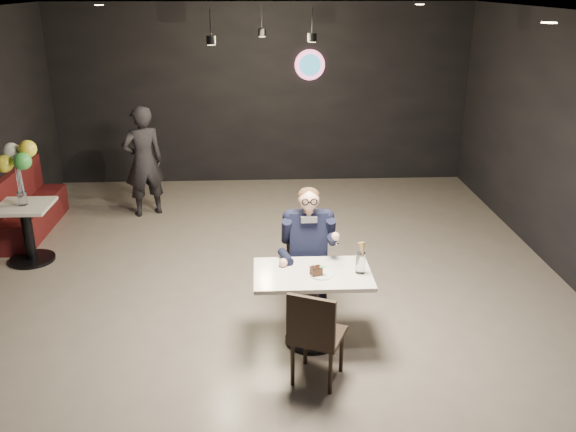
{
  "coord_description": "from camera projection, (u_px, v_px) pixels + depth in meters",
  "views": [
    {
      "loc": [
        -0.06,
        -5.84,
        3.3
      ],
      "look_at": [
        0.21,
        -0.13,
        1.09
      ],
      "focal_mm": 38.0,
      "sensor_mm": 36.0,
      "label": 1
    }
  ],
  "objects": [
    {
      "name": "main_table",
      "position": [
        312.0,
        307.0,
        5.84
      ],
      "size": [
        1.1,
        0.7,
        0.75
      ],
      "primitive_type": "cube",
      "color": "white",
      "rests_on": "floor"
    },
    {
      "name": "balloon_vase",
      "position": [
        22.0,
        199.0,
        7.39
      ],
      "size": [
        0.11,
        0.11,
        0.16
      ],
      "primitive_type": "cylinder",
      "color": "silver",
      "rests_on": "side_table"
    },
    {
      "name": "side_table",
      "position": [
        28.0,
        231.0,
        7.55
      ],
      "size": [
        0.64,
        0.64,
        0.8
      ],
      "primitive_type": "cube",
      "color": "white",
      "rests_on": "floor"
    },
    {
      "name": "mint_leaf",
      "position": [
        323.0,
        267.0,
        5.6
      ],
      "size": [
        0.07,
        0.04,
        0.01
      ],
      "primitive_type": "ellipsoid",
      "color": "green",
      "rests_on": "cake_slice"
    },
    {
      "name": "dessert_plate",
      "position": [
        321.0,
        275.0,
        5.64
      ],
      "size": [
        0.22,
        0.22,
        0.01
      ],
      "primitive_type": "cylinder",
      "color": "white",
      "rests_on": "main_table"
    },
    {
      "name": "chair_near",
      "position": [
        318.0,
        333.0,
        5.25
      ],
      "size": [
        0.57,
        0.59,
        0.92
      ],
      "primitive_type": "cube",
      "rotation": [
        0.0,
        0.0,
        -0.41
      ],
      "color": "black",
      "rests_on": "floor"
    },
    {
      "name": "pendant_lights",
      "position": [
        262.0,
        18.0,
        7.46
      ],
      "size": [
        1.4,
        1.2,
        0.36
      ],
      "primitive_type": "cube",
      "color": "black",
      "rests_on": "floor"
    },
    {
      "name": "wafer_cone",
      "position": [
        362.0,
        250.0,
        5.57
      ],
      "size": [
        0.08,
        0.08,
        0.14
      ],
      "primitive_type": "cone",
      "rotation": [
        0.0,
        0.0,
        0.26
      ],
      "color": "tan",
      "rests_on": "sundae_glass"
    },
    {
      "name": "sundae_glass",
      "position": [
        360.0,
        263.0,
        5.66
      ],
      "size": [
        0.09,
        0.09,
        0.2
      ],
      "primitive_type": "cylinder",
      "color": "silver",
      "rests_on": "main_table"
    },
    {
      "name": "passerby",
      "position": [
        144.0,
        161.0,
        8.94
      ],
      "size": [
        0.71,
        0.62,
        1.65
      ],
      "primitive_type": "imported",
      "rotation": [
        0.0,
        0.0,
        3.6
      ],
      "color": "black",
      "rests_on": "floor"
    },
    {
      "name": "floor",
      "position": [
        268.0,
        305.0,
        6.63
      ],
      "size": [
        9.0,
        9.0,
        0.0
      ],
      "primitive_type": "plane",
      "color": "slate",
      "rests_on": "ground"
    },
    {
      "name": "booth_bench",
      "position": [
        31.0,
        201.0,
        8.45
      ],
      "size": [
        0.44,
        1.78,
        0.89
      ],
      "primitive_type": "cube",
      "color": "#4C1012",
      "rests_on": "floor"
    },
    {
      "name": "seated_man",
      "position": [
        308.0,
        251.0,
        6.22
      ],
      "size": [
        0.6,
        0.8,
        1.44
      ],
      "primitive_type": "cube",
      "color": "black",
      "rests_on": "floor"
    },
    {
      "name": "chair_far",
      "position": [
        308.0,
        274.0,
        6.32
      ],
      "size": [
        0.42,
        0.46,
        0.92
      ],
      "primitive_type": "cube",
      "color": "black",
      "rests_on": "floor"
    },
    {
      "name": "wall_sign",
      "position": [
        310.0,
        65.0,
        10.11
      ],
      "size": [
        0.5,
        0.06,
        0.5
      ],
      "primitive_type": null,
      "color": "pink",
      "rests_on": "floor"
    },
    {
      "name": "cake_slice",
      "position": [
        316.0,
        271.0,
        5.62
      ],
      "size": [
        0.12,
        0.11,
        0.07
      ],
      "primitive_type": "cube",
      "rotation": [
        0.0,
        0.0,
        0.35
      ],
      "color": "black",
      "rests_on": "dessert_plate"
    },
    {
      "name": "balloon_bunch",
      "position": [
        17.0,
        168.0,
        7.25
      ],
      "size": [
        0.38,
        0.38,
        0.63
      ],
      "primitive_type": "cube",
      "color": "#FFF035",
      "rests_on": "balloon_vase"
    }
  ]
}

